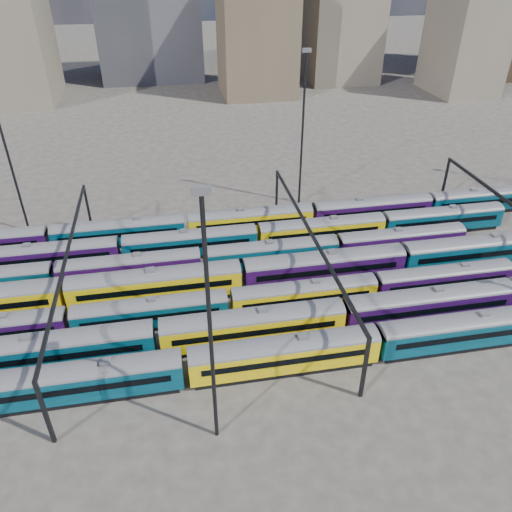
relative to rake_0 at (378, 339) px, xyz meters
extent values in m
plane|color=#413C37|center=(-13.56, 15.00, -2.69)|extent=(500.00, 500.00, 0.00)
cube|color=black|center=(-31.37, 0.00, -2.34)|extent=(19.30, 2.50, 0.71)
cube|color=#043243|center=(-31.37, 0.00, -0.51)|extent=(20.31, 2.95, 2.95)
cylinder|color=#4C4C51|center=(-31.37, 0.00, 0.96)|extent=(20.31, 2.95, 2.95)
cube|color=black|center=(-31.37, -1.49, -0.16)|extent=(17.88, 0.06, 0.76)
cube|color=black|center=(-31.37, 1.49, -0.16)|extent=(17.88, 0.06, 0.76)
cube|color=slate|center=(-31.37, 0.00, 1.75)|extent=(1.02, 0.91, 0.36)
cube|color=black|center=(-10.46, 0.00, -2.34)|extent=(19.30, 2.50, 0.71)
cube|color=#CAA808|center=(-10.46, 0.00, -0.51)|extent=(20.31, 2.95, 2.95)
cylinder|color=#4C4C51|center=(-10.46, 0.00, 0.96)|extent=(20.31, 2.95, 2.95)
cube|color=black|center=(-10.46, -1.49, -0.16)|extent=(17.88, 0.06, 0.76)
cube|color=black|center=(-10.46, 1.49, -0.16)|extent=(17.88, 0.06, 0.76)
cube|color=slate|center=(-10.46, 0.00, 1.75)|extent=(1.02, 0.91, 0.36)
cube|color=black|center=(10.46, 0.00, -2.34)|extent=(19.30, 2.50, 0.71)
cube|color=#043243|center=(10.46, 0.00, -0.51)|extent=(20.31, 2.95, 2.95)
cylinder|color=#4C4C51|center=(10.46, 0.00, 0.96)|extent=(20.31, 2.95, 2.95)
cube|color=black|center=(10.46, -1.49, -0.16)|extent=(17.88, 0.06, 0.76)
cube|color=black|center=(10.46, 1.49, -0.16)|extent=(17.88, 0.06, 0.76)
cube|color=slate|center=(10.46, 0.00, 1.75)|extent=(1.02, 0.91, 0.36)
cube|color=black|center=(-34.44, 5.00, -2.33)|extent=(19.86, 2.58, 0.73)
cube|color=#043243|center=(-34.44, 5.00, -0.45)|extent=(20.91, 3.03, 3.03)
cylinder|color=#4C4C51|center=(-34.44, 5.00, 1.07)|extent=(20.91, 3.03, 3.03)
cube|color=black|center=(-34.44, 3.46, -0.08)|extent=(18.40, 0.06, 0.78)
cube|color=black|center=(-34.44, 6.54, -0.08)|extent=(18.40, 0.06, 0.78)
cube|color=slate|center=(-34.44, 5.00, 1.88)|extent=(1.05, 0.94, 0.37)
cube|color=black|center=(-12.93, 5.00, -2.33)|extent=(19.86, 2.58, 0.73)
cube|color=#CAA808|center=(-12.93, 5.00, -0.45)|extent=(20.91, 3.03, 3.03)
cylinder|color=#4C4C51|center=(-12.93, 5.00, 1.07)|extent=(20.91, 3.03, 3.03)
cube|color=black|center=(-12.93, 3.46, -0.08)|extent=(18.40, 0.06, 0.78)
cube|color=black|center=(-12.93, 6.54, -0.08)|extent=(18.40, 0.06, 0.78)
cube|color=slate|center=(-12.93, 5.00, 1.88)|extent=(1.05, 0.94, 0.37)
cube|color=black|center=(8.58, 5.00, -2.33)|extent=(19.86, 2.58, 0.73)
cube|color=#200736|center=(8.58, 5.00, -0.45)|extent=(20.91, 3.03, 3.03)
cylinder|color=#4C4C51|center=(8.58, 5.00, 1.07)|extent=(20.91, 3.03, 3.03)
cube|color=black|center=(8.58, 3.46, -0.08)|extent=(18.40, 0.06, 0.78)
cube|color=black|center=(8.58, 6.54, -0.08)|extent=(18.40, 0.06, 0.78)
cube|color=slate|center=(8.58, 5.00, 1.88)|extent=(1.05, 0.94, 0.37)
cube|color=black|center=(-24.35, 10.00, -2.38)|extent=(17.27, 2.24, 0.64)
cube|color=#043243|center=(-24.35, 10.00, -0.74)|extent=(18.17, 2.64, 2.64)
cylinder|color=#4C4C51|center=(-24.35, 10.00, 0.58)|extent=(18.17, 2.64, 2.64)
cube|color=black|center=(-24.35, 8.66, -0.42)|extent=(15.99, 0.06, 0.68)
cube|color=black|center=(-24.35, 11.34, -0.42)|extent=(15.99, 0.06, 0.68)
cube|color=slate|center=(-24.35, 10.00, 1.28)|extent=(0.91, 0.82, 0.32)
cube|color=black|center=(-5.57, 10.00, -2.38)|extent=(17.27, 2.24, 0.64)
cube|color=#CAA808|center=(-5.57, 10.00, -0.74)|extent=(18.17, 2.64, 2.64)
cylinder|color=#4C4C51|center=(-5.57, 10.00, 0.58)|extent=(18.17, 2.64, 2.64)
cube|color=black|center=(-5.57, 8.66, -0.42)|extent=(15.99, 0.06, 0.68)
cube|color=black|center=(-5.57, 11.34, -0.42)|extent=(15.99, 0.06, 0.68)
cube|color=slate|center=(-5.57, 10.00, 1.28)|extent=(0.91, 0.82, 0.32)
cube|color=black|center=(13.20, 10.00, -2.38)|extent=(17.27, 2.24, 0.64)
cube|color=#200736|center=(13.20, 10.00, -0.74)|extent=(18.17, 2.64, 2.64)
cylinder|color=#4C4C51|center=(13.20, 10.00, 0.58)|extent=(18.17, 2.64, 2.64)
cube|color=black|center=(13.20, 8.66, -0.42)|extent=(15.99, 0.06, 0.68)
cube|color=black|center=(13.20, 11.34, -0.42)|extent=(15.99, 0.06, 0.68)
cube|color=slate|center=(13.20, 10.00, 1.28)|extent=(0.91, 0.82, 0.32)
cube|color=black|center=(-23.68, 15.00, -2.31)|extent=(20.55, 2.67, 0.76)
cube|color=#CAA808|center=(-23.68, 15.00, -0.37)|extent=(21.63, 3.14, 3.14)
cylinder|color=#4C4C51|center=(-23.68, 15.00, 1.20)|extent=(21.63, 3.14, 3.14)
cube|color=black|center=(-23.68, 13.41, 0.01)|extent=(19.03, 0.06, 0.81)
cube|color=black|center=(-23.68, 16.59, 0.01)|extent=(19.03, 0.06, 0.81)
cube|color=slate|center=(-23.68, 15.00, 2.03)|extent=(1.08, 0.97, 0.38)
cube|color=black|center=(-1.45, 15.00, -2.31)|extent=(20.55, 2.67, 0.76)
cube|color=#200736|center=(-1.45, 15.00, -0.37)|extent=(21.63, 3.14, 3.14)
cylinder|color=#4C4C51|center=(-1.45, 15.00, 1.20)|extent=(21.63, 3.14, 3.14)
cube|color=black|center=(-1.45, 13.41, 0.01)|extent=(19.03, 0.06, 0.81)
cube|color=black|center=(-1.45, 16.59, 0.01)|extent=(19.03, 0.06, 0.81)
cube|color=slate|center=(-1.45, 15.00, 2.03)|extent=(1.08, 0.97, 0.38)
cube|color=black|center=(20.77, 15.00, -2.31)|extent=(20.55, 2.67, 0.76)
cube|color=#043243|center=(20.77, 15.00, -0.37)|extent=(21.63, 3.14, 3.14)
cylinder|color=#4C4C51|center=(20.77, 15.00, 1.20)|extent=(21.63, 3.14, 3.14)
cube|color=black|center=(20.77, 13.41, 0.01)|extent=(19.03, 0.06, 0.81)
cube|color=black|center=(20.77, 16.59, 0.01)|extent=(19.03, 0.06, 0.81)
cube|color=slate|center=(20.77, 15.00, 2.03)|extent=(1.08, 0.97, 0.38)
cube|color=black|center=(-27.03, 20.00, -2.36)|extent=(17.86, 2.32, 0.66)
cube|color=#200736|center=(-27.03, 20.00, -0.67)|extent=(18.80, 2.73, 2.73)
cylinder|color=#4C4C51|center=(-27.03, 20.00, 0.69)|extent=(18.80, 2.73, 2.73)
cube|color=black|center=(-27.03, 18.62, -0.35)|extent=(16.54, 0.06, 0.70)
cube|color=black|center=(-27.03, 21.38, -0.35)|extent=(16.54, 0.06, 0.70)
cube|color=slate|center=(-27.03, 20.00, 1.42)|extent=(0.94, 0.85, 0.33)
cube|color=black|center=(-7.63, 20.00, -2.36)|extent=(17.86, 2.32, 0.66)
cube|color=#043243|center=(-7.63, 20.00, -0.67)|extent=(18.80, 2.73, 2.73)
cylinder|color=#4C4C51|center=(-7.63, 20.00, 0.69)|extent=(18.80, 2.73, 2.73)
cube|color=black|center=(-7.63, 18.62, -0.35)|extent=(16.54, 0.06, 0.70)
cube|color=black|center=(-7.63, 21.38, -0.35)|extent=(16.54, 0.06, 0.70)
cube|color=slate|center=(-7.63, 20.00, 1.42)|extent=(0.94, 0.85, 0.33)
cube|color=black|center=(11.77, 20.00, -2.36)|extent=(17.86, 2.32, 0.66)
cube|color=#200736|center=(11.77, 20.00, -0.67)|extent=(18.80, 2.73, 2.73)
cylinder|color=#4C4C51|center=(11.77, 20.00, 0.69)|extent=(18.80, 2.73, 2.73)
cube|color=black|center=(11.77, 18.62, -0.35)|extent=(16.54, 0.06, 0.70)
cube|color=black|center=(11.77, 21.38, -0.35)|extent=(16.54, 0.06, 0.70)
cube|color=slate|center=(11.77, 20.00, 1.42)|extent=(0.94, 0.85, 0.33)
cube|color=black|center=(-38.36, 25.00, -2.36)|extent=(18.23, 2.36, 0.67)
cube|color=#200736|center=(-38.36, 25.00, -0.63)|extent=(19.19, 2.78, 2.78)
cylinder|color=#4C4C51|center=(-38.36, 25.00, 0.76)|extent=(19.19, 2.78, 2.78)
cube|color=black|center=(-38.36, 23.59, -0.30)|extent=(16.88, 0.06, 0.72)
cube|color=black|center=(-38.36, 26.41, -0.30)|extent=(16.88, 0.06, 0.72)
cube|color=slate|center=(-38.36, 25.00, 1.50)|extent=(0.96, 0.86, 0.34)
cube|color=black|center=(-18.57, 25.00, -2.36)|extent=(18.23, 2.36, 0.67)
cube|color=#043243|center=(-18.57, 25.00, -0.63)|extent=(19.19, 2.78, 2.78)
cylinder|color=#4C4C51|center=(-18.57, 25.00, 0.76)|extent=(19.19, 2.78, 2.78)
cube|color=black|center=(-18.57, 23.59, -0.30)|extent=(16.88, 0.06, 0.72)
cube|color=black|center=(-18.57, 26.41, -0.30)|extent=(16.88, 0.06, 0.72)
cube|color=slate|center=(-18.57, 25.00, 1.50)|extent=(0.96, 0.86, 0.34)
cube|color=black|center=(1.21, 25.00, -2.36)|extent=(18.23, 2.36, 0.67)
cube|color=#CAA808|center=(1.21, 25.00, -0.63)|extent=(19.19, 2.78, 2.78)
cylinder|color=#4C4C51|center=(1.21, 25.00, 0.76)|extent=(19.19, 2.78, 2.78)
cube|color=black|center=(1.21, 23.59, -0.30)|extent=(16.88, 0.06, 0.72)
cube|color=black|center=(1.21, 26.41, -0.30)|extent=(16.88, 0.06, 0.72)
cube|color=slate|center=(1.21, 25.00, 1.50)|extent=(0.96, 0.86, 0.34)
cube|color=black|center=(21.00, 25.00, -2.36)|extent=(18.23, 2.36, 0.67)
cube|color=#043243|center=(21.00, 25.00, -0.63)|extent=(19.19, 2.78, 2.78)
cylinder|color=#4C4C51|center=(21.00, 25.00, 0.76)|extent=(19.19, 2.78, 2.78)
cube|color=black|center=(21.00, 23.59, -0.30)|extent=(16.88, 0.06, 0.72)
cube|color=black|center=(21.00, 26.41, -0.30)|extent=(16.88, 0.06, 0.72)
cube|color=slate|center=(21.00, 25.00, 1.50)|extent=(0.96, 0.86, 0.34)
cube|color=black|center=(-28.88, 30.00, -2.35)|extent=(18.49, 2.40, 0.68)
cube|color=#043243|center=(-28.88, 30.00, -0.60)|extent=(19.46, 2.82, 2.82)
cylinder|color=#4C4C51|center=(-28.88, 30.00, 0.81)|extent=(19.46, 2.82, 2.82)
cube|color=black|center=(-28.88, 28.57, -0.26)|extent=(17.13, 0.06, 0.73)
cube|color=black|center=(-28.88, 31.43, -0.26)|extent=(17.13, 0.06, 0.73)
cube|color=slate|center=(-28.88, 30.00, 1.56)|extent=(0.97, 0.88, 0.34)
cube|color=black|center=(-8.82, 30.00, -2.35)|extent=(18.49, 2.40, 0.68)
cube|color=#CAA808|center=(-8.82, 30.00, -0.60)|extent=(19.46, 2.82, 2.82)
cylinder|color=#4C4C51|center=(-8.82, 30.00, 0.81)|extent=(19.46, 2.82, 2.82)
cube|color=black|center=(-8.82, 28.57, -0.26)|extent=(17.13, 0.06, 0.73)
cube|color=black|center=(-8.82, 31.43, -0.26)|extent=(17.13, 0.06, 0.73)
cube|color=slate|center=(-8.82, 30.00, 1.56)|extent=(0.97, 0.88, 0.34)
cube|color=black|center=(11.24, 30.00, -2.35)|extent=(18.49, 2.40, 0.68)
cube|color=#200736|center=(11.24, 30.00, -0.60)|extent=(19.46, 2.82, 2.82)
cylinder|color=#4C4C51|center=(11.24, 30.00, 0.81)|extent=(19.46, 2.82, 2.82)
cube|color=black|center=(11.24, 28.57, -0.26)|extent=(17.13, 0.06, 0.73)
cube|color=black|center=(11.24, 31.43, -0.26)|extent=(17.13, 0.06, 0.73)
cube|color=slate|center=(11.24, 30.00, 1.56)|extent=(0.97, 0.88, 0.34)
cube|color=black|center=(31.30, 30.00, -2.35)|extent=(18.49, 2.40, 0.68)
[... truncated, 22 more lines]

